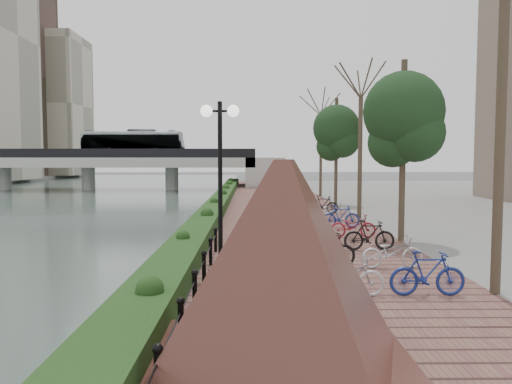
{
  "coord_description": "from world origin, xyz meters",
  "views": [
    {
      "loc": [
        2.53,
        -8.91,
        3.54
      ],
      "look_at": [
        2.77,
        13.14,
        2.0
      ],
      "focal_mm": 35.0,
      "sensor_mm": 36.0,
      "label": 1
    }
  ],
  "objects_px": {
    "motorcycle": "(262,268)",
    "pedestrian": "(299,231)",
    "lamppost": "(220,148)",
    "granite_monument": "(284,269)"
  },
  "relations": [
    {
      "from": "granite_monument",
      "to": "lamppost",
      "type": "xyz_separation_m",
      "value": [
        -1.25,
        6.47,
        1.75
      ]
    },
    {
      "from": "granite_monument",
      "to": "pedestrian",
      "type": "relative_size",
      "value": 3.34
    },
    {
      "from": "lamppost",
      "to": "motorcycle",
      "type": "relative_size",
      "value": 2.76
    },
    {
      "from": "lamppost",
      "to": "pedestrian",
      "type": "bearing_deg",
      "value": 38.13
    },
    {
      "from": "motorcycle",
      "to": "pedestrian",
      "type": "bearing_deg",
      "value": 47.16
    },
    {
      "from": "pedestrian",
      "to": "motorcycle",
      "type": "bearing_deg",
      "value": 48.41
    },
    {
      "from": "lamppost",
      "to": "pedestrian",
      "type": "distance_m",
      "value": 3.79
    },
    {
      "from": "motorcycle",
      "to": "pedestrian",
      "type": "height_order",
      "value": "pedestrian"
    },
    {
      "from": "lamppost",
      "to": "motorcycle",
      "type": "distance_m",
      "value": 3.53
    },
    {
      "from": "motorcycle",
      "to": "lamppost",
      "type": "bearing_deg",
      "value": 94.3
    }
  ]
}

